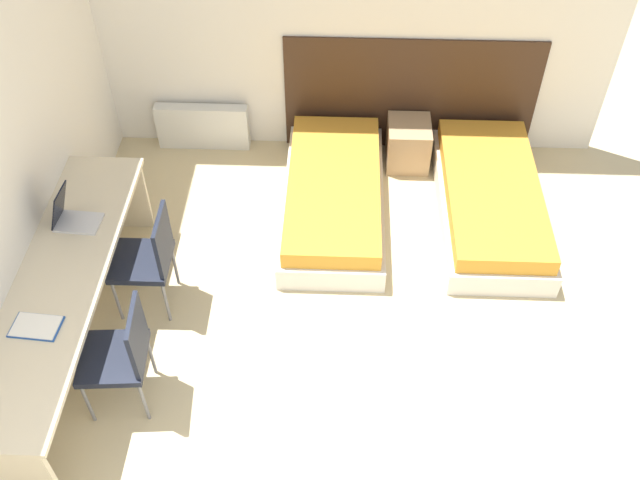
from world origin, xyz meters
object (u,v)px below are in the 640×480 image
at_px(bed_near_window, 334,196).
at_px(chair_near_laptop, 148,256).
at_px(chair_near_notebook, 121,352).
at_px(laptop, 72,217).
at_px(bed_near_door, 490,200).
at_px(nightstand, 408,144).

bearing_deg(bed_near_window, chair_near_laptop, -141.28).
distance_m(chair_near_notebook, laptop, 1.12).
height_order(bed_near_window, laptop, laptop).
xyz_separation_m(bed_near_door, nightstand, (-0.67, 0.71, 0.04)).
bearing_deg(nightstand, bed_near_door, -46.53).
relative_size(chair_near_laptop, chair_near_notebook, 1.00).
height_order(nightstand, laptop, laptop).
bearing_deg(bed_near_door, nightstand, 133.47).
bearing_deg(chair_near_notebook, nightstand, 48.38).
bearing_deg(chair_near_laptop, nightstand, 41.23).
relative_size(bed_near_window, chair_near_laptop, 2.06).
relative_size(nightstand, chair_near_notebook, 0.48).
xyz_separation_m(chair_near_laptop, laptop, (-0.52, 0.09, 0.29)).
distance_m(nightstand, chair_near_notebook, 3.32).
xyz_separation_m(bed_near_door, chair_near_notebook, (-2.68, -1.92, 0.33)).
relative_size(bed_near_door, laptop, 5.61).
bearing_deg(nightstand, chair_near_laptop, -138.44).
distance_m(bed_near_window, chair_near_notebook, 2.36).
distance_m(chair_near_laptop, laptop, 0.60).
bearing_deg(bed_near_window, nightstand, 46.53).
xyz_separation_m(nightstand, laptop, (-2.53, -1.69, 0.59)).
xyz_separation_m(bed_near_door, laptop, (-3.20, -0.97, 0.62)).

